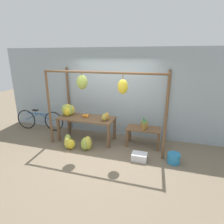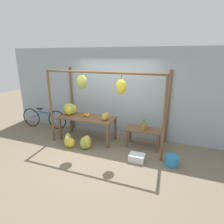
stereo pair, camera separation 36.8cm
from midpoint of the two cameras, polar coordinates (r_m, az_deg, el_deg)
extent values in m
plane|color=#756651|center=(5.24, -5.75, -12.48)|extent=(20.00, 20.00, 0.00)
cube|color=#99A8B2|center=(6.04, -0.91, 5.81)|extent=(8.00, 0.08, 2.80)
cylinder|color=brown|center=(5.80, -20.33, 1.14)|extent=(0.07, 0.07, 2.18)
cylinder|color=brown|center=(4.67, 13.95, -2.00)|extent=(0.07, 0.07, 2.18)
cylinder|color=brown|center=(6.70, -14.66, 3.67)|extent=(0.07, 0.07, 2.18)
cylinder|color=brown|center=(5.75, 14.62, 1.50)|extent=(0.07, 0.07, 2.18)
cylinder|color=brown|center=(4.80, -5.44, 11.91)|extent=(3.28, 0.06, 0.06)
cylinder|color=brown|center=(5.04, -11.36, 11.26)|extent=(0.02, 0.02, 0.05)
ellipsoid|color=#9EB247|center=(5.06, -11.22, 8.88)|extent=(0.29, 0.26, 0.37)
cylinder|color=brown|center=(4.63, 1.05, 10.66)|extent=(0.02, 0.02, 0.12)
ellipsoid|color=yellow|center=(4.66, 1.03, 7.69)|extent=(0.26, 0.23, 0.36)
cube|color=brown|center=(5.79, -9.61, -1.89)|extent=(1.72, 0.72, 0.04)
cube|color=brown|center=(6.06, -17.64, -5.33)|extent=(0.07, 0.07, 0.70)
cube|color=brown|center=(5.36, -3.05, -7.51)|extent=(0.07, 0.07, 0.70)
cube|color=brown|center=(6.54, -14.63, -3.41)|extent=(0.07, 0.07, 0.70)
cube|color=brown|center=(5.90, -1.01, -5.12)|extent=(0.07, 0.07, 0.70)
cube|color=brown|center=(5.45, 7.71, -5.07)|extent=(0.98, 0.49, 0.04)
cube|color=brown|center=(5.47, 2.68, -8.05)|extent=(0.07, 0.07, 0.52)
cube|color=brown|center=(5.35, 11.94, -9.04)|extent=(0.07, 0.07, 0.52)
cube|color=brown|center=(5.81, 3.63, -6.48)|extent=(0.07, 0.07, 0.52)
cube|color=brown|center=(5.70, 12.31, -7.37)|extent=(0.07, 0.07, 0.52)
ellipsoid|color=#9EB247|center=(6.04, -14.34, 0.47)|extent=(0.19, 0.21, 0.33)
ellipsoid|color=gold|center=(6.10, -14.20, 0.58)|extent=(0.27, 0.30, 0.32)
ellipsoid|color=yellow|center=(6.15, -14.91, 0.76)|extent=(0.29, 0.26, 0.34)
ellipsoid|color=#9EB247|center=(6.08, -15.73, 0.58)|extent=(0.25, 0.27, 0.36)
ellipsoid|color=yellow|center=(6.00, -15.17, 0.12)|extent=(0.25, 0.26, 0.30)
sphere|color=orange|center=(5.83, -9.34, -1.14)|extent=(0.07, 0.07, 0.07)
sphere|color=orange|center=(5.84, -10.34, -1.17)|extent=(0.08, 0.08, 0.08)
sphere|color=orange|center=(5.82, -9.84, -1.14)|extent=(0.08, 0.08, 0.08)
sphere|color=orange|center=(5.74, -9.47, -1.43)|extent=(0.08, 0.08, 0.08)
sphere|color=orange|center=(5.83, -10.45, -1.19)|extent=(0.07, 0.07, 0.07)
sphere|color=orange|center=(5.81, -10.39, -1.20)|extent=(0.09, 0.09, 0.09)
sphere|color=orange|center=(5.89, -9.24, -0.92)|extent=(0.08, 0.08, 0.08)
sphere|color=orange|center=(5.83, -10.05, -1.08)|extent=(0.09, 0.09, 0.09)
cylinder|color=olive|center=(5.46, 7.60, -3.85)|extent=(0.15, 0.15, 0.17)
cone|color=#428442|center=(5.42, 7.66, -2.52)|extent=(0.10, 0.10, 0.10)
cylinder|color=olive|center=(5.31, 7.72, -4.60)|extent=(0.11, 0.11, 0.15)
cone|color=#428442|center=(5.27, 7.77, -3.33)|extent=(0.08, 0.08, 0.10)
cylinder|color=olive|center=(5.46, 7.68, -3.79)|extent=(0.13, 0.13, 0.18)
cone|color=#337538|center=(5.41, 7.74, -2.26)|extent=(0.09, 0.09, 0.13)
cylinder|color=#B27F38|center=(5.44, 8.24, -3.92)|extent=(0.14, 0.14, 0.18)
cone|color=#428442|center=(5.40, 8.30, -2.59)|extent=(0.09, 0.09, 0.09)
ellipsoid|color=yellow|center=(5.55, -14.34, -9.50)|extent=(0.29, 0.27, 0.29)
ellipsoid|color=#9EB247|center=(5.66, -15.13, -8.47)|extent=(0.29, 0.29, 0.39)
ellipsoid|color=gold|center=(5.57, -15.26, -9.18)|extent=(0.26, 0.25, 0.34)
ellipsoid|color=gold|center=(5.38, -9.28, -9.33)|extent=(0.25, 0.27, 0.41)
ellipsoid|color=#9EB247|center=(5.43, -9.80, -9.34)|extent=(0.39, 0.39, 0.37)
ellipsoid|color=#9EB247|center=(5.38, -10.25, -9.66)|extent=(0.25, 0.23, 0.36)
cube|color=silver|center=(4.92, 6.15, -13.42)|extent=(0.38, 0.28, 0.18)
cylinder|color=teal|center=(4.94, 16.22, -13.39)|extent=(0.31, 0.31, 0.26)
torus|color=black|center=(7.48, -25.94, -2.04)|extent=(0.70, 0.10, 0.70)
torus|color=black|center=(6.89, -18.77, -2.74)|extent=(0.70, 0.10, 0.70)
cylinder|color=#235B9E|center=(7.10, -22.73, -0.48)|extent=(0.91, 0.12, 0.03)
cylinder|color=#235B9E|center=(7.29, -24.37, -1.28)|extent=(0.55, 0.08, 0.27)
cylinder|color=#235B9E|center=(6.99, -20.78, -1.60)|extent=(0.55, 0.08, 0.27)
cylinder|color=#235B9E|center=(7.16, -23.67, -0.03)|extent=(0.02, 0.02, 0.10)
cube|color=black|center=(7.15, -23.73, 0.50)|extent=(0.21, 0.10, 0.04)
cylinder|color=#235B9E|center=(6.86, -19.79, -0.31)|extent=(0.02, 0.02, 0.10)
ellipsoid|color=gold|center=(5.45, -3.47, -1.34)|extent=(0.16, 0.17, 0.23)
ellipsoid|color=#B2993D|center=(5.39, -4.35, -1.74)|extent=(0.20, 0.20, 0.21)
ellipsoid|color=#93A33D|center=(5.45, -4.34, -1.52)|extent=(0.16, 0.17, 0.21)
camera|label=1|loc=(0.18, -91.95, -0.60)|focal=30.00mm
camera|label=2|loc=(0.18, 88.05, 0.60)|focal=30.00mm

